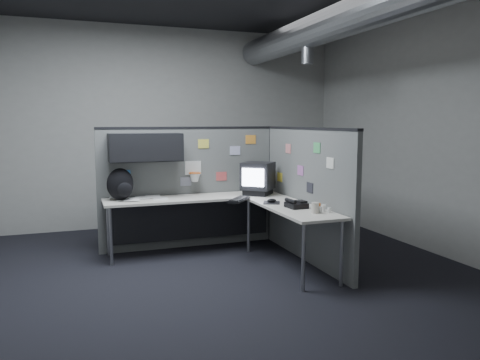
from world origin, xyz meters
name	(u,v)px	position (x,y,z in m)	size (l,w,h in m)	color
room	(273,85)	(0.56, 0.00, 2.10)	(5.62, 5.62, 3.22)	black
partition_back	(179,175)	(-0.25, 1.23, 1.00)	(2.44, 0.42, 1.63)	#5C5E5C
partition_right	(306,194)	(1.10, 0.22, 0.82)	(0.07, 2.23, 1.63)	#5C5E5C
desk	(220,208)	(0.15, 0.70, 0.61)	(2.31, 2.11, 0.73)	beige
monitor	(258,178)	(0.74, 0.89, 0.95)	(0.53, 0.53, 0.43)	black
keyboard	(239,199)	(0.34, 0.50, 0.75)	(0.38, 0.41, 0.04)	black
mouse	(272,201)	(0.65, 0.23, 0.75)	(0.28, 0.30, 0.05)	black
phone	(296,204)	(0.79, -0.15, 0.77)	(0.22, 0.24, 0.10)	black
bottles	(322,208)	(0.95, -0.46, 0.77)	(0.14, 0.17, 0.08)	silver
cup	(315,208)	(0.84, -0.50, 0.79)	(0.08, 0.08, 0.11)	beige
papers	(138,198)	(-0.81, 1.09, 0.74)	(0.73, 0.50, 0.02)	white
backpack	(121,185)	(-1.02, 1.04, 0.92)	(0.34, 0.31, 0.40)	black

